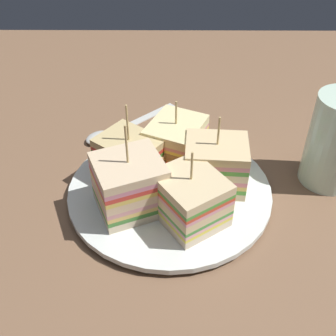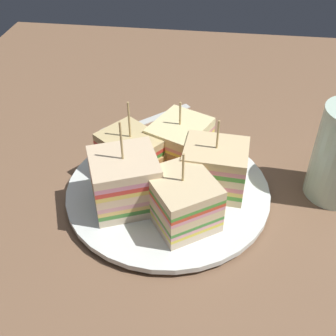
% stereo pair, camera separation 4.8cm
% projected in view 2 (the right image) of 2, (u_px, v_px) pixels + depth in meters
% --- Properties ---
extents(ground_plane, '(1.05, 0.83, 0.02)m').
position_uv_depth(ground_plane, '(168.00, 201.00, 0.51)').
color(ground_plane, brown).
extents(plate, '(0.24, 0.24, 0.01)m').
position_uv_depth(plate, '(168.00, 191.00, 0.50)').
color(plate, white).
rests_on(plate, ground_plane).
extents(sandwich_wedge_0, '(0.09, 0.08, 0.09)m').
position_uv_depth(sandwich_wedge_0, '(179.00, 143.00, 0.52)').
color(sandwich_wedge_0, beige).
rests_on(sandwich_wedge_0, plate).
extents(sandwich_wedge_1, '(0.09, 0.09, 0.10)m').
position_uv_depth(sandwich_wedge_1, '(132.00, 154.00, 0.51)').
color(sandwich_wedge_1, beige).
rests_on(sandwich_wedge_1, plate).
extents(sandwich_wedge_2, '(0.09, 0.09, 0.11)m').
position_uv_depth(sandwich_wedge_2, '(125.00, 181.00, 0.46)').
color(sandwich_wedge_2, beige).
rests_on(sandwich_wedge_2, plate).
extents(sandwich_wedge_3, '(0.09, 0.09, 0.09)m').
position_uv_depth(sandwich_wedge_3, '(182.00, 200.00, 0.44)').
color(sandwich_wedge_3, beige).
rests_on(sandwich_wedge_3, plate).
extents(sandwich_wedge_4, '(0.06, 0.08, 0.09)m').
position_uv_depth(sandwich_wedge_4, '(214.00, 168.00, 0.48)').
color(sandwich_wedge_4, beige).
rests_on(sandwich_wedge_4, plate).
extents(chip_pile, '(0.06, 0.07, 0.02)m').
position_uv_depth(chip_pile, '(160.00, 181.00, 0.49)').
color(chip_pile, '#D3B457').
rests_on(chip_pile, plate).
extents(spoon, '(0.13, 0.13, 0.01)m').
position_uv_depth(spoon, '(122.00, 129.00, 0.61)').
color(spoon, silver).
rests_on(spoon, ground_plane).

